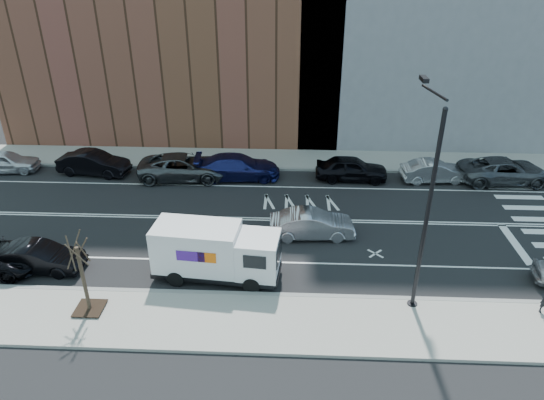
# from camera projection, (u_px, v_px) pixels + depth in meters

# --- Properties ---
(ground) EXTENTS (120.00, 120.00, 0.00)m
(ground) POSITION_uv_depth(u_px,v_px,m) (263.00, 219.00, 28.16)
(ground) COLOR black
(ground) RESTS_ON ground
(sidewalk_near) EXTENTS (44.00, 3.60, 0.15)m
(sidewalk_near) POSITION_uv_depth(u_px,v_px,m) (251.00, 322.00, 20.34)
(sidewalk_near) COLOR gray
(sidewalk_near) RESTS_ON ground
(sidewalk_far) EXTENTS (44.00, 3.60, 0.15)m
(sidewalk_far) POSITION_uv_depth(u_px,v_px,m) (271.00, 159.00, 35.91)
(sidewalk_far) COLOR gray
(sidewalk_far) RESTS_ON ground
(curb_near) EXTENTS (44.00, 0.25, 0.17)m
(curb_near) POSITION_uv_depth(u_px,v_px,m) (254.00, 295.00, 21.93)
(curb_near) COLOR gray
(curb_near) RESTS_ON ground
(curb_far) EXTENTS (44.00, 0.25, 0.17)m
(curb_far) POSITION_uv_depth(u_px,v_px,m) (269.00, 169.00, 34.31)
(curb_far) COLOR gray
(curb_far) RESTS_ON ground
(crosswalk) EXTENTS (3.00, 14.00, 0.01)m
(crosswalk) POSITION_uv_depth(u_px,v_px,m) (544.00, 225.00, 27.51)
(crosswalk) COLOR white
(crosswalk) RESTS_ON ground
(road_markings) EXTENTS (40.00, 8.60, 0.01)m
(road_markings) POSITION_uv_depth(u_px,v_px,m) (263.00, 219.00, 28.16)
(road_markings) COLOR white
(road_markings) RESTS_ON ground
(streetlight) EXTENTS (0.44, 4.02, 9.34)m
(streetlight) POSITION_uv_depth(u_px,v_px,m) (426.00, 199.00, 19.40)
(streetlight) COLOR black
(streetlight) RESTS_ON ground
(street_tree) EXTENTS (1.20, 1.20, 3.75)m
(street_tree) POSITION_uv_depth(u_px,v_px,m) (85.00, 285.00, 20.34)
(street_tree) COLOR black
(street_tree) RESTS_ON ground
(fedex_van) EXTENTS (6.12, 2.59, 2.72)m
(fedex_van) POSITION_uv_depth(u_px,v_px,m) (215.00, 252.00, 22.62)
(fedex_van) COLOR black
(fedex_van) RESTS_ON ground
(far_parked_a) EXTENTS (4.57, 2.22, 1.50)m
(far_parked_a) POSITION_uv_depth(u_px,v_px,m) (6.00, 162.00, 33.79)
(far_parked_a) COLOR silver
(far_parked_a) RESTS_ON ground
(far_parked_b) EXTENTS (5.06, 2.32, 1.61)m
(far_parked_b) POSITION_uv_depth(u_px,v_px,m) (94.00, 163.00, 33.41)
(far_parked_b) COLOR black
(far_parked_b) RESTS_ON ground
(far_parked_c) EXTENTS (6.20, 3.15, 1.68)m
(far_parked_c) POSITION_uv_depth(u_px,v_px,m) (184.00, 167.00, 32.75)
(far_parked_c) COLOR #474A4E
(far_parked_c) RESTS_ON ground
(far_parked_d) EXTENTS (5.85, 2.73, 1.65)m
(far_parked_d) POSITION_uv_depth(u_px,v_px,m) (238.00, 167.00, 32.81)
(far_parked_d) COLOR navy
(far_parked_d) RESTS_ON ground
(far_parked_e) EXTENTS (4.85, 2.08, 1.63)m
(far_parked_e) POSITION_uv_depth(u_px,v_px,m) (351.00, 168.00, 32.58)
(far_parked_e) COLOR black
(far_parked_e) RESTS_ON ground
(far_parked_f) EXTENTS (4.51, 1.92, 1.45)m
(far_parked_f) POSITION_uv_depth(u_px,v_px,m) (434.00, 171.00, 32.39)
(far_parked_f) COLOR #9E9EA2
(far_parked_f) RESTS_ON ground
(far_parked_g) EXTENTS (6.01, 2.98, 1.64)m
(far_parked_g) POSITION_uv_depth(u_px,v_px,m) (504.00, 171.00, 32.25)
(far_parked_g) COLOR #474A4E
(far_parked_g) RESTS_ON ground
(driving_sedan) EXTENTS (4.66, 1.90, 1.50)m
(driving_sedan) POSITION_uv_depth(u_px,v_px,m) (312.00, 224.00, 26.17)
(driving_sedan) COLOR #B0AFB5
(driving_sedan) RESTS_ON ground
(near_parked_rear_a) EXTENTS (4.37, 1.64, 1.42)m
(near_parked_rear_a) POSITION_uv_depth(u_px,v_px,m) (38.00, 257.00, 23.45)
(near_parked_rear_a) COLOR black
(near_parked_rear_a) RESTS_ON ground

